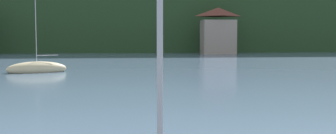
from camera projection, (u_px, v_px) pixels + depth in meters
The scene contains 3 objects.
wooded_hillside at pixel (130, 18), 113.81m from camera, with size 352.00×52.17×56.30m.
shore_building_westcentral at pixel (218, 31), 80.24m from camera, with size 6.86×5.34×9.36m.
sailboat_far_2 at pixel (37, 69), 38.38m from camera, with size 5.92×3.68×8.71m.
Camera 1 is at (-1.89, 19.19, 3.42)m, focal length 42.48 mm.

